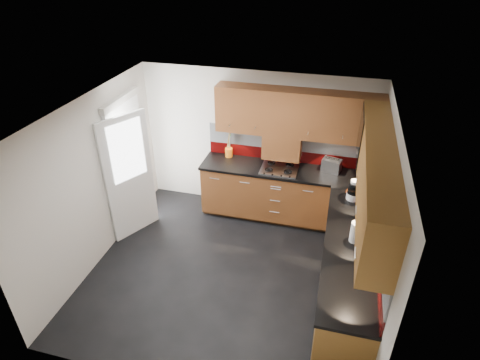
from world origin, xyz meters
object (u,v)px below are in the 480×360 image
(utensil_pot, at_px, (229,151))
(toaster, at_px, (332,165))
(food_processor, at_px, (354,191))
(gas_hob, at_px, (279,169))

(utensil_pot, height_order, toaster, utensil_pot)
(toaster, distance_m, food_processor, 0.82)
(gas_hob, distance_m, utensil_pot, 0.93)
(gas_hob, bearing_deg, toaster, 11.60)
(gas_hob, relative_size, toaster, 1.80)
(gas_hob, relative_size, food_processor, 1.92)
(gas_hob, height_order, utensil_pot, utensil_pot)
(utensil_pot, distance_m, toaster, 1.70)
(utensil_pot, xyz_separation_m, toaster, (1.69, -0.06, 0.00))
(food_processor, bearing_deg, utensil_pot, 158.52)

